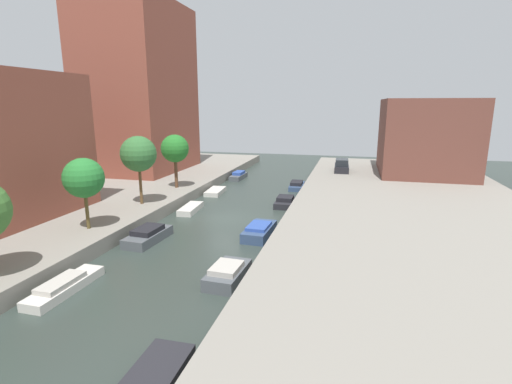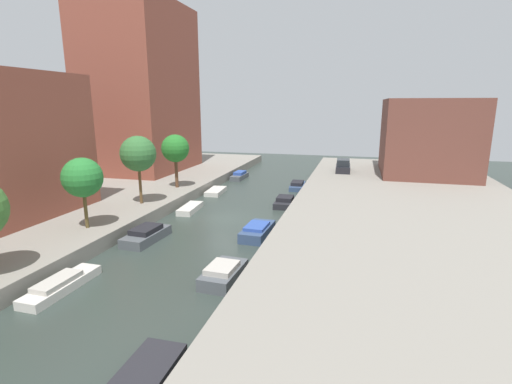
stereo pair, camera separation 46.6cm
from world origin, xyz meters
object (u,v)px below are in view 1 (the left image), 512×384
Objects in this scene: moored_boat_left_5 at (238,176)px; moored_boat_right_1 at (228,274)px; low_block_right at (425,137)px; street_tree_3 at (175,149)px; apartment_tower_far at (139,89)px; moored_boat_right_2 at (259,231)px; street_tree_1 at (84,178)px; moored_boat_left_2 at (148,235)px; moored_boat_left_3 at (191,209)px; moored_boat_right_3 at (285,202)px; moored_boat_left_4 at (215,191)px; parked_car at (342,166)px; moored_boat_left_1 at (64,286)px; moored_boat_right_4 at (297,185)px; street_tree_2 at (138,154)px; moored_boat_right_0 at (152,382)px.

moored_boat_left_5 is 28.30m from moored_boat_right_1.
low_block_right is 2.27× the size of street_tree_3.
moored_boat_right_2 is at bearing -42.76° from apartment_tower_far.
street_tree_1 is 5.59m from moored_boat_left_2.
low_block_right is 2.51× the size of street_tree_1.
moored_boat_left_5 is at bearing 91.05° from moored_boat_left_3.
moored_boat_left_2 reaches higher than moored_boat_right_3.
moored_boat_left_4 is at bearing 92.05° from moored_boat_left_2.
moored_boat_left_3 is 0.95× the size of moored_boat_left_5.
apartment_tower_far is 34.93m from low_block_right.
moored_boat_right_3 is (-4.54, -14.30, -1.27)m from parked_car.
street_tree_1 reaches higher than parked_car.
street_tree_1 is at bearing 163.68° from moored_boat_right_1.
moored_boat_right_2 reaches higher than moored_boat_left_5.
apartment_tower_far reaches higher than street_tree_1.
moored_boat_left_1 is 27.72m from moored_boat_right_4.
moored_boat_right_1 is at bearing -31.24° from moored_boat_left_2.
moored_boat_right_1 is 23.48m from moored_boat_right_4.
moored_boat_left_3 is at bearing 147.20° from moored_boat_right_2.
street_tree_2 is 1.26× the size of moored_boat_left_1.
moored_boat_left_5 reaches higher than moored_boat_left_4.
moored_boat_right_2 is (-4.86, -22.90, -1.24)m from parked_car.
street_tree_1 is at bearing -118.67° from moored_boat_right_4.
moored_boat_left_3 is (3.47, 8.77, -4.19)m from street_tree_1.
moored_boat_right_2 is (10.83, -9.27, -4.46)m from street_tree_3.
apartment_tower_far reaches higher than street_tree_2.
moored_boat_right_2 is at bearing -32.80° from moored_boat_left_3.
parked_car is 0.91× the size of moored_boat_left_1.
low_block_right is 22.86m from moored_boat_left_5.
low_block_right reaches higher than moored_boat_left_4.
moored_boat_right_4 is (-0.05, 7.66, -0.03)m from moored_boat_right_3.
low_block_right is 25.67m from moored_boat_left_4.
street_tree_3 is 1.17× the size of moored_boat_left_1.
parked_car is 1.07× the size of moored_boat_left_5.
parked_car reaches higher than moored_boat_left_2.
street_tree_1 is 1.17× the size of parked_car.
moored_boat_right_0 is (7.81, -35.37, -0.07)m from moored_boat_left_5.
moored_boat_right_1 is (-0.12, 8.13, 0.11)m from moored_boat_right_0.
moored_boat_right_4 is (-14.06, -7.69, -5.02)m from low_block_right.
moored_boat_left_3 is 1.12× the size of moored_boat_right_3.
moored_boat_left_4 is at bearing 37.29° from street_tree_3.
street_tree_2 is 1.76× the size of moored_boat_right_3.
moored_boat_right_1 is (10.88, -9.91, -4.75)m from street_tree_2.
street_tree_2 is at bearing 90.00° from street_tree_1.
moored_boat_left_5 is 1.13× the size of moored_boat_right_1.
moored_boat_right_1 reaches higher than moored_boat_left_5.
low_block_right is at bearing 30.27° from street_tree_3.
moored_boat_right_0 is at bearing -89.18° from moored_boat_right_1.
parked_car reaches higher than moored_boat_right_2.
apartment_tower_far is 24.78m from street_tree_1.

